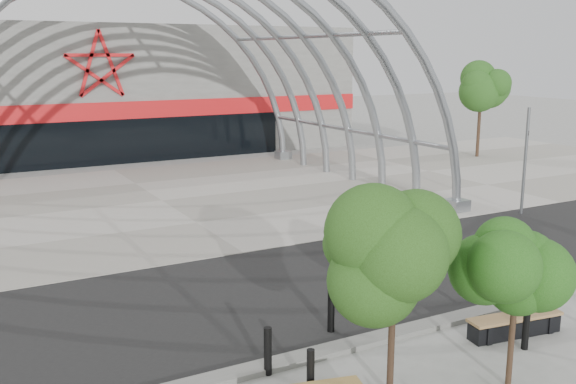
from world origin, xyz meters
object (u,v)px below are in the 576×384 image
street_tree_0 (395,246)px  street_tree_1 (517,265)px  bollard_2 (331,312)px  signal_pole (525,159)px  bench_1 (515,326)px

street_tree_0 → street_tree_1: size_ratio=1.19×
bollard_2 → signal_pole: bearing=24.6°
street_tree_0 → street_tree_1: (2.20, -0.86, -0.46)m
street_tree_1 → bollard_2: size_ratio=3.39×
street_tree_0 → street_tree_1: street_tree_0 is taller
signal_pole → bollard_2: signal_pole is taller
street_tree_0 → bollard_2: size_ratio=4.03×
street_tree_0 → street_tree_1: bearing=-21.4°
signal_pole → bench_1: bearing=-138.8°
signal_pole → bollard_2: size_ratio=4.25×
street_tree_0 → street_tree_1: 2.41m
street_tree_1 → bollard_2: (-1.72, 3.70, -1.94)m
signal_pole → street_tree_1: bearing=-139.1°
street_tree_1 → signal_pole: bearing=40.9°
bench_1 → bollard_2: bearing=149.1°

